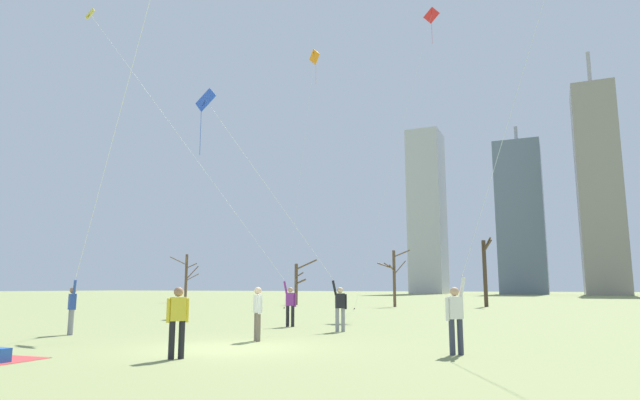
% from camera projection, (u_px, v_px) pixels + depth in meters
% --- Properties ---
extents(ground_plane, '(400.00, 400.00, 0.00)m').
position_uv_depth(ground_plane, '(230.00, 348.00, 14.49)').
color(ground_plane, '#848E56').
extents(kite_flyer_far_back_teal, '(10.65, 6.52, 15.19)m').
position_uv_depth(kite_flyer_far_back_teal, '(87.00, 250.00, 17.72)').
color(kite_flyer_far_back_teal, gray).
rests_on(kite_flyer_far_back_teal, ground).
extents(kite_flyer_midfield_left_yellow, '(11.32, 2.11, 15.73)m').
position_uv_depth(kite_flyer_midfield_left_yellow, '(262.00, 263.00, 23.10)').
color(kite_flyer_midfield_left_yellow, black).
rests_on(kite_flyer_midfield_left_yellow, ground).
extents(kite_flyer_midfield_right_blue, '(6.53, 1.53, 10.02)m').
position_uv_depth(kite_flyer_midfield_right_blue, '(306.00, 254.00, 20.61)').
color(kite_flyer_midfield_right_blue, gray).
rests_on(kite_flyer_midfield_right_blue, ground).
extents(kite_flyer_foreground_right_pink, '(3.96, 3.15, 12.84)m').
position_uv_depth(kite_flyer_foreground_right_pink, '(473.00, 255.00, 13.59)').
color(kite_flyer_foreground_right_pink, '#33384C').
rests_on(kite_flyer_foreground_right_pink, ground).
extents(bystander_watching_nearby, '(0.39, 0.38, 1.62)m').
position_uv_depth(bystander_watching_nearby, '(258.00, 311.00, 16.55)').
color(bystander_watching_nearby, '#726656').
rests_on(bystander_watching_nearby, ground).
extents(bystander_strolling_midfield, '(0.38, 0.40, 1.62)m').
position_uv_depth(bystander_strolling_midfield, '(178.00, 318.00, 12.45)').
color(bystander_strolling_midfield, black).
rests_on(bystander_strolling_midfield, ground).
extents(distant_kite_drifting_left_orange, '(3.27, 0.58, 20.54)m').
position_uv_depth(distant_kite_drifting_left_orange, '(313.00, 73.00, 43.44)').
color(distant_kite_drifting_left_orange, orange).
rests_on(distant_kite_drifting_left_orange, ground).
extents(distant_kite_low_near_trees_red, '(6.81, 1.89, 23.50)m').
position_uv_depth(distant_kite_low_near_trees_red, '(427.00, 34.00, 42.63)').
color(distant_kite_low_near_trees_red, red).
rests_on(distant_kite_low_near_trees_red, ground).
extents(bare_tree_rightmost, '(1.91, 2.30, 4.22)m').
position_uv_depth(bare_tree_rightmost, '(298.00, 282.00, 50.38)').
color(bare_tree_rightmost, brown).
rests_on(bare_tree_rightmost, ground).
extents(bare_tree_leftmost, '(1.00, 2.82, 5.76)m').
position_uv_depth(bare_tree_leftmost, '(485.00, 270.00, 45.68)').
color(bare_tree_leftmost, '#423326').
rests_on(bare_tree_leftmost, ground).
extents(bare_tree_far_right_edge, '(2.99, 3.04, 5.16)m').
position_uv_depth(bare_tree_far_right_edge, '(186.00, 276.00, 58.87)').
color(bare_tree_far_right_edge, brown).
rests_on(bare_tree_far_right_edge, ground).
extents(bare_tree_center, '(2.98, 1.66, 4.69)m').
position_uv_depth(bare_tree_center, '(394.00, 275.00, 45.32)').
color(bare_tree_center, brown).
rests_on(bare_tree_center, ground).
extents(skyline_slender_spire, '(8.34, 11.71, 52.68)m').
position_uv_depth(skyline_slender_spire, '(599.00, 189.00, 114.25)').
color(skyline_slender_spire, gray).
rests_on(skyline_slender_spire, ground).
extents(skyline_mid_tower_left, '(8.13, 10.05, 41.09)m').
position_uv_depth(skyline_mid_tower_left, '(427.00, 212.00, 137.23)').
color(skyline_mid_tower_left, '#B2B2B7').
rests_on(skyline_mid_tower_left, ground).
extents(skyline_wide_slab, '(10.43, 11.28, 40.17)m').
position_uv_depth(skyline_wide_slab, '(521.00, 218.00, 128.11)').
color(skyline_wide_slab, slate).
rests_on(skyline_wide_slab, ground).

